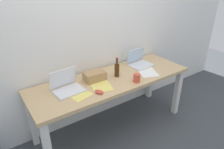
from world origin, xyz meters
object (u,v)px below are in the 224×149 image
Objects in this scene: cardboard_box at (95,76)px; coffee_mug at (137,78)px; laptop_left at (67,86)px; laptop_right at (139,62)px; desk at (112,85)px; beer_bottle at (117,69)px; computer_mouse at (99,92)px.

coffee_mug is (0.37, -0.31, -0.00)m from cardboard_box.
coffee_mug is at bearing -20.18° from laptop_left.
laptop_right is at bearing 45.16° from coffee_mug.
beer_bottle reaches higher than desk.
desk is 6.30× the size of laptop_right.
desk is 0.38m from computer_mouse.
computer_mouse is at bearing -111.77° from cardboard_box.
cardboard_box reaches higher than desk.
desk is 0.57m from laptop_left.
desk is at bearing -171.47° from beer_bottle.
laptop_left is 0.78m from coffee_mug.
cardboard_box is (-0.27, 0.07, -0.04)m from beer_bottle.
computer_mouse is at bearing -150.65° from beer_bottle.
cardboard_box reaches higher than coffee_mug.
laptop_left is at bearing 175.78° from desk.
laptop_left is 1.34× the size of cardboard_box.
beer_bottle is 0.27m from coffee_mug.
laptop_right is (1.08, 0.07, -0.01)m from laptop_left.
cardboard_box is 0.49m from coffee_mug.
desk is 0.20m from beer_bottle.
laptop_right reaches higher than computer_mouse.
desk is at bearing 128.71° from coffee_mug.
laptop_right is 0.72m from cardboard_box.
laptop_left is 1.08m from laptop_right.
laptop_left is at bearing -176.09° from laptop_right.
beer_bottle is 0.28m from cardboard_box.
laptop_right is at bearing 12.26° from desk.
cardboard_box is (0.11, 0.28, 0.03)m from computer_mouse.
laptop_right is 1.30× the size of beer_bottle.
desk is at bearing -4.22° from laptop_left.
beer_bottle is at bearing 8.53° from desk.
coffee_mug reaches higher than desk.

